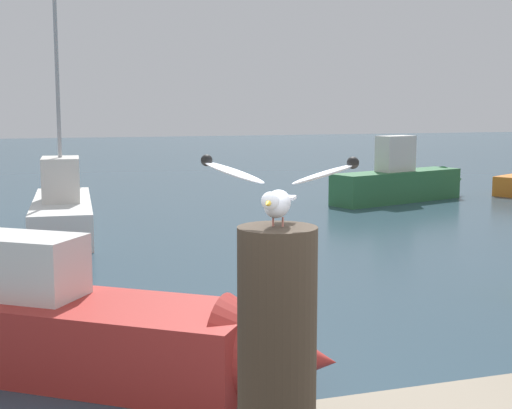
{
  "coord_description": "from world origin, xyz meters",
  "views": [
    {
      "loc": [
        -1.66,
        -3.02,
        2.71
      ],
      "look_at": [
        -0.77,
        -0.3,
        2.32
      ],
      "focal_mm": 51.21,
      "sensor_mm": 36.0,
      "label": 1
    }
  ],
  "objects_px": {
    "mooring_post": "(277,350)",
    "boat_red": "(87,332)",
    "boat_white": "(63,207)",
    "boat_green": "(405,181)",
    "seagull": "(277,192)"
  },
  "relations": [
    {
      "from": "boat_white",
      "to": "boat_green",
      "type": "xyz_separation_m",
      "value": [
        9.57,
        1.93,
        0.07
      ]
    },
    {
      "from": "boat_red",
      "to": "boat_green",
      "type": "xyz_separation_m",
      "value": [
        9.88,
        11.07,
        0.1
      ]
    },
    {
      "from": "mooring_post",
      "to": "boat_white",
      "type": "xyz_separation_m",
      "value": [
        0.01,
        13.92,
        -1.32
      ]
    },
    {
      "from": "boat_green",
      "to": "boat_white",
      "type": "bearing_deg",
      "value": -168.6
    },
    {
      "from": "boat_white",
      "to": "boat_green",
      "type": "height_order",
      "value": "boat_white"
    },
    {
      "from": "boat_red",
      "to": "boat_green",
      "type": "height_order",
      "value": "boat_green"
    },
    {
      "from": "seagull",
      "to": "boat_green",
      "type": "height_order",
      "value": "seagull"
    },
    {
      "from": "mooring_post",
      "to": "boat_green",
      "type": "height_order",
      "value": "mooring_post"
    },
    {
      "from": "mooring_post",
      "to": "boat_white",
      "type": "height_order",
      "value": "boat_white"
    },
    {
      "from": "mooring_post",
      "to": "boat_red",
      "type": "height_order",
      "value": "mooring_post"
    },
    {
      "from": "boat_white",
      "to": "boat_red",
      "type": "xyz_separation_m",
      "value": [
        -0.31,
        -9.14,
        -0.03
      ]
    },
    {
      "from": "boat_red",
      "to": "boat_green",
      "type": "distance_m",
      "value": 14.84
    },
    {
      "from": "mooring_post",
      "to": "boat_red",
      "type": "bearing_deg",
      "value": 93.61
    },
    {
      "from": "seagull",
      "to": "boat_white",
      "type": "height_order",
      "value": "boat_white"
    },
    {
      "from": "boat_white",
      "to": "boat_green",
      "type": "bearing_deg",
      "value": 11.4
    }
  ]
}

